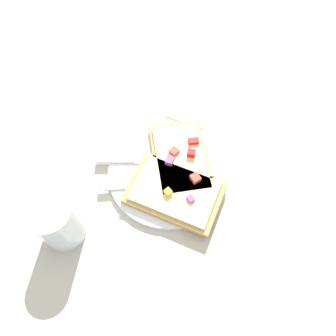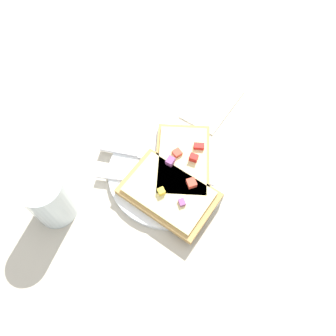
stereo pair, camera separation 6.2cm
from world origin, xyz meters
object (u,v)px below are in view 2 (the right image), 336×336
plate (168,172)px  pizza_slice_main (183,161)px  pizza_slice_corner (169,193)px  napkin (212,104)px  knife (143,154)px  fork (162,183)px  drinking_glass (49,199)px

plate → pizza_slice_main: pizza_slice_main is taller
pizza_slice_corner → napkin: bearing=-78.1°
pizza_slice_corner → pizza_slice_main: bearing=-76.3°
plate → knife: size_ratio=1.18×
plate → napkin: 0.20m
pizza_slice_corner → napkin: 0.24m
fork → pizza_slice_main: (0.06, -0.01, 0.01)m
drinking_glass → napkin: drinking_glass is taller
fork → pizza_slice_corner: pizza_slice_corner is taller
fork → pizza_slice_main: pizza_slice_main is taller
knife → pizza_slice_main: (0.03, -0.08, 0.01)m
pizza_slice_main → napkin: size_ratio=1.40×
fork → knife: 0.07m
plate → pizza_slice_main: 0.04m
plate → pizza_slice_main: bearing=-28.7°
drinking_glass → knife: bearing=-19.9°
pizza_slice_main → napkin: pizza_slice_main is taller
fork → knife: size_ratio=1.07×
fork → plate: bearing=74.1°
pizza_slice_main → drinking_glass: size_ratio=1.83×
pizza_slice_corner → drinking_glass: 0.21m
plate → fork: fork is taller
plate → fork: bearing=-169.7°
napkin → pizza_slice_main: bearing=-169.9°
knife → pizza_slice_main: size_ratio=1.01×
fork → drinking_glass: 0.20m
pizza_slice_corner → drinking_glass: drinking_glass is taller
drinking_glass → plate: bearing=-35.2°
pizza_slice_corner → drinking_glass: size_ratio=1.60×
plate → knife: knife is taller
fork → knife: knife is taller
fork → napkin: (0.23, 0.02, -0.01)m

